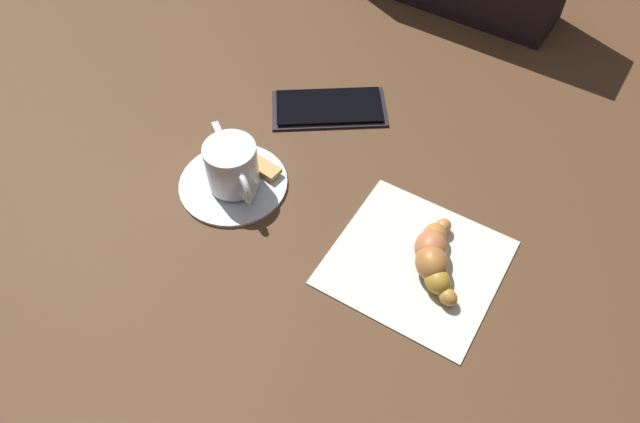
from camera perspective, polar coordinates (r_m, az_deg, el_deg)
The scene contains 8 objects.
ground_plane at distance 0.68m, azimuth 0.70°, elevation -0.83°, with size 1.80×1.80×0.00m, color #51341F.
saucer at distance 0.71m, azimuth -8.38°, elevation 2.80°, with size 0.13×0.13×0.01m, color silver.
espresso_cup at distance 0.69m, azimuth -8.46°, elevation 4.35°, with size 0.07×0.07×0.06m.
teaspoon at distance 0.71m, azimuth -7.98°, elevation 3.75°, with size 0.11×0.11×0.01m.
sugar_packet at distance 0.72m, azimuth -6.19°, elevation 4.73°, with size 0.07×0.02×0.01m, color tan.
napkin at distance 0.65m, azimuth 9.23°, elevation -4.82°, with size 0.18×0.17×0.00m, color silver.
croissant at distance 0.64m, azimuth 10.91°, elevation -4.25°, with size 0.06×0.11×0.03m.
cell_phone at distance 0.80m, azimuth 0.88°, elevation 10.01°, with size 0.17×0.13×0.01m.
Camera 1 is at (-0.13, 0.39, 0.54)m, focal length 33.17 mm.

